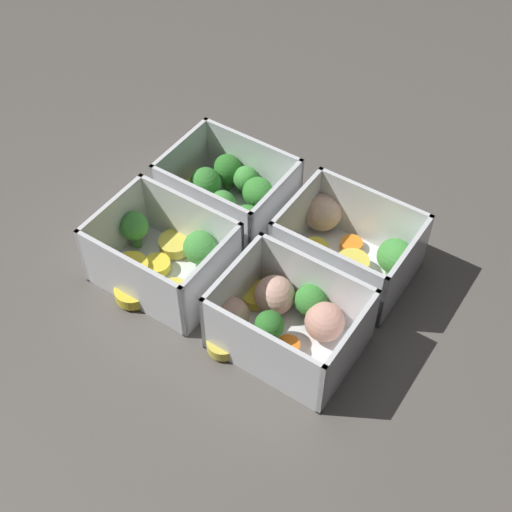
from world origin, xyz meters
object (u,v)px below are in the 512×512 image
Objects in this scene: container_far_left at (283,318)px; container_far_right at (163,257)px; container_near_right at (229,194)px; container_near_left at (347,246)px.

container_far_left is 1.10× the size of container_far_right.
container_far_left and container_far_right have the same top height.
container_near_right and container_far_left have the same top height.
container_far_right is (0.00, 0.12, -0.00)m from container_near_right.
container_far_right is at bearing 1.22° from container_far_left.
container_near_left is at bearing -177.38° from container_near_right.
container_near_right is 0.12m from container_far_right.
container_near_left is 0.20m from container_far_right.
container_far_left is (0.01, 0.12, -0.00)m from container_near_left.
container_near_left is 0.15m from container_near_right.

